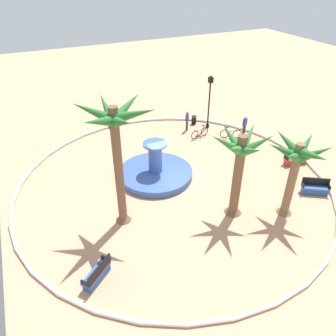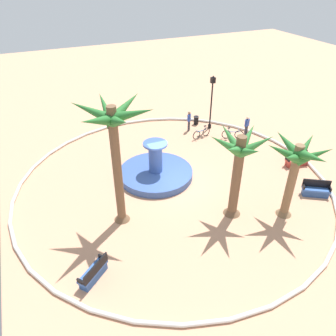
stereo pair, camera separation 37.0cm
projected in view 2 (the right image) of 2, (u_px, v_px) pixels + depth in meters
The scene contains 15 objects.
ground_plane at pixel (173, 183), 20.83m from camera, with size 80.00×80.00×0.00m, color tan.
plaza_curb at pixel (173, 182), 20.78m from camera, with size 19.42×19.42×0.20m, color silver.
fountain at pixel (156, 172), 21.30m from camera, with size 4.77×4.77×2.48m.
palm_tree_near_fountain at pixel (296, 163), 16.51m from camera, with size 3.50×3.29×4.65m.
palm_tree_by_curb at pixel (239, 160), 16.49m from camera, with size 3.36×3.24×5.08m.
palm_tree_mid_plaza at pixel (114, 136), 15.20m from camera, with size 3.93×3.63×6.86m.
bench_east at pixel (94, 273), 14.49m from camera, with size 1.41×1.55×1.00m.
bench_west at pixel (316, 191), 19.60m from camera, with size 1.28×1.62×1.00m.
bench_north at pixel (297, 161), 22.44m from camera, with size 0.77×1.66×1.00m.
lamppost at pixel (212, 98), 26.14m from camera, with size 0.32×0.32×4.44m.
trash_bin at pixel (196, 120), 27.95m from camera, with size 0.46×0.46×0.73m.
bicycle_red_frame at pixel (233, 134), 25.72m from camera, with size 0.82×1.57×0.94m.
bicycle_by_lamppost at pixel (201, 133), 25.87m from camera, with size 0.51×1.70×0.94m.
person_cyclist_helmet at pixel (189, 120), 26.61m from camera, with size 0.41×0.40×1.67m.
person_cyclist_photo at pixel (247, 125), 25.95m from camera, with size 0.29×0.51×1.60m.
Camera 2 is at (-15.39, 7.15, 12.12)m, focal length 35.10 mm.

